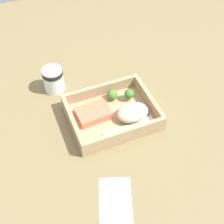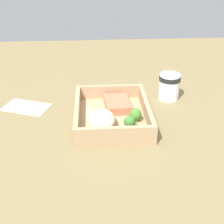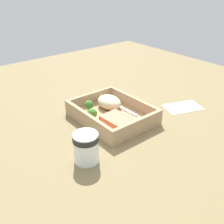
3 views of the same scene
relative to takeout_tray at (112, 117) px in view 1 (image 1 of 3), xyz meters
The scene contains 10 objects.
ground_plane 1.60cm from the takeout_tray, ahead, with size 160.00×160.00×2.00cm, color olive.
takeout_tray is the anchor object (origin of this frame).
tray_rim 2.62cm from the takeout_tray, ahead, with size 25.49×20.33×4.05cm.
salmon_fillet 5.86cm from the takeout_tray, 159.82° to the left, with size 9.86×7.11×2.33cm, color #E26E4D.
mashed_potatoes 6.74cm from the takeout_tray, 29.80° to the right, with size 9.49×7.09×4.42cm, color beige.
broccoli_floret_1 7.16cm from the takeout_tray, 66.94° to the left, with size 3.35×3.35×3.63cm.
broccoli_floret_2 8.95cm from the takeout_tray, 28.67° to the left, with size 3.02×3.02×4.12cm.
fork 7.09cm from the takeout_tray, 57.84° to the right, with size 15.84×2.31×0.44cm.
paper_cup 22.99cm from the takeout_tray, 124.04° to the left, with size 6.64×6.64×8.13cm.
receipt_slip 27.11cm from the takeout_tray, 110.46° to the right, with size 8.03×13.14×0.24cm, color white.
Camera 1 is at (-22.98, -56.48, 72.61)cm, focal length 50.00 mm.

